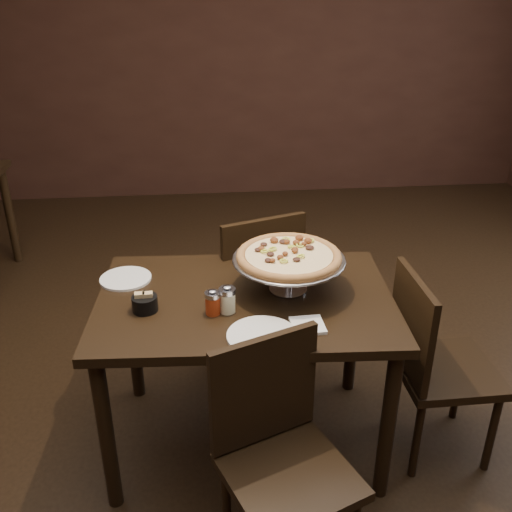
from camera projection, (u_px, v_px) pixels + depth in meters
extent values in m
cube|color=black|center=(261.00, 448.00, 2.64)|extent=(6.00, 7.00, 0.02)
cube|color=black|center=(220.00, 46.00, 5.16)|extent=(6.00, 0.02, 2.80)
cube|color=black|center=(245.00, 301.00, 2.36)|extent=(1.26, 0.88, 0.04)
cylinder|color=black|center=(106.00, 435.00, 2.19)|extent=(0.06, 0.06, 0.72)
cylinder|color=black|center=(388.00, 426.00, 2.24)|extent=(0.06, 0.06, 0.72)
cylinder|color=black|center=(133.00, 335.00, 2.81)|extent=(0.06, 0.06, 0.72)
cylinder|color=black|center=(353.00, 329.00, 2.86)|extent=(0.06, 0.06, 0.72)
cylinder|color=black|center=(10.00, 216.00, 4.21)|extent=(0.06, 0.06, 0.74)
cylinder|color=#AEADB4|center=(288.00, 289.00, 2.40)|extent=(0.16, 0.16, 0.01)
cylinder|color=#AEADB4|center=(288.00, 275.00, 2.37)|extent=(0.03, 0.03, 0.13)
cylinder|color=#AEADB4|center=(289.00, 261.00, 2.34)|extent=(0.11, 0.11, 0.01)
cylinder|color=gray|center=(289.00, 259.00, 2.34)|extent=(0.46, 0.46, 0.01)
torus|color=gray|center=(289.00, 259.00, 2.34)|extent=(0.47, 0.47, 0.01)
cylinder|color=olive|center=(289.00, 257.00, 2.33)|extent=(0.42, 0.42, 0.01)
torus|color=olive|center=(289.00, 256.00, 2.33)|extent=(0.44, 0.44, 0.04)
cylinder|color=#E3C07C|center=(289.00, 255.00, 2.33)|extent=(0.36, 0.36, 0.01)
cylinder|color=#EEEBB9|center=(227.00, 302.00, 2.23)|extent=(0.06, 0.06, 0.08)
cylinder|color=#AEADB4|center=(227.00, 291.00, 2.21)|extent=(0.07, 0.07, 0.02)
ellipsoid|color=#AEADB4|center=(227.00, 287.00, 2.20)|extent=(0.04, 0.04, 0.01)
cylinder|color=#962C0D|center=(213.00, 305.00, 2.22)|extent=(0.06, 0.06, 0.08)
cylinder|color=#AEADB4|center=(212.00, 295.00, 2.19)|extent=(0.06, 0.06, 0.02)
ellipsoid|color=#AEADB4|center=(212.00, 291.00, 2.19)|extent=(0.03, 0.03, 0.01)
cylinder|color=black|center=(145.00, 303.00, 2.24)|extent=(0.10, 0.10, 0.06)
cube|color=tan|center=(140.00, 301.00, 2.23)|extent=(0.04, 0.03, 0.07)
cube|color=tan|center=(148.00, 300.00, 2.24)|extent=(0.04, 0.03, 0.07)
cube|color=white|center=(308.00, 325.00, 2.14)|extent=(0.13, 0.13, 0.01)
cylinder|color=white|center=(126.00, 279.00, 2.48)|extent=(0.22, 0.22, 0.01)
cylinder|color=white|center=(262.00, 336.00, 2.08)|extent=(0.26, 0.26, 0.01)
cone|color=#AEADB4|center=(280.00, 269.00, 2.25)|extent=(0.16, 0.16, 0.00)
cylinder|color=black|center=(280.00, 268.00, 2.25)|extent=(0.12, 0.08, 0.02)
cube|color=black|center=(248.00, 291.00, 3.04)|extent=(0.55, 0.55, 0.04)
cube|color=black|center=(264.00, 263.00, 2.76)|extent=(0.42, 0.17, 0.45)
cylinder|color=black|center=(263.00, 306.00, 3.35)|extent=(0.04, 0.04, 0.42)
cylinder|color=black|center=(207.00, 319.00, 3.22)|extent=(0.04, 0.04, 0.42)
cylinder|color=black|center=(291.00, 336.00, 3.06)|extent=(0.04, 0.04, 0.42)
cylinder|color=black|center=(231.00, 353.00, 2.93)|extent=(0.04, 0.04, 0.42)
cube|color=black|center=(289.00, 477.00, 1.94)|extent=(0.53, 0.53, 0.04)
cube|color=black|center=(264.00, 389.00, 1.98)|extent=(0.39, 0.18, 0.43)
cylinder|color=black|center=(226.00, 506.00, 2.09)|extent=(0.03, 0.03, 0.40)
cylinder|color=black|center=(302.00, 473.00, 2.23)|extent=(0.03, 0.03, 0.40)
cube|color=black|center=(446.00, 370.00, 2.46)|extent=(0.41, 0.41, 0.04)
cube|color=black|center=(411.00, 325.00, 2.34)|extent=(0.03, 0.41, 0.43)
cylinder|color=black|center=(492.00, 433.00, 2.43)|extent=(0.04, 0.04, 0.40)
cylinder|color=black|center=(458.00, 384.00, 2.72)|extent=(0.04, 0.04, 0.40)
cylinder|color=black|center=(417.00, 439.00, 2.39)|extent=(0.04, 0.04, 0.40)
cylinder|color=black|center=(391.00, 389.00, 2.69)|extent=(0.04, 0.04, 0.40)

